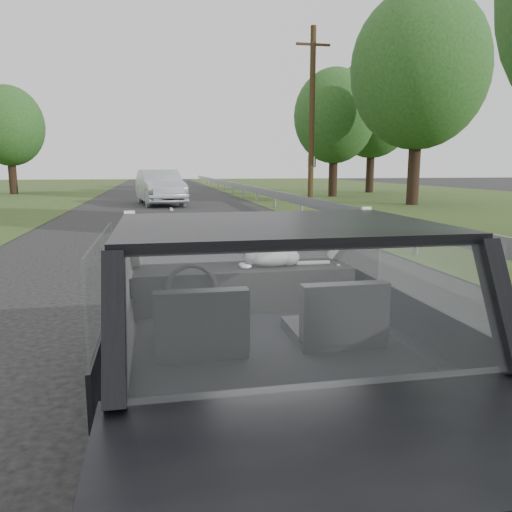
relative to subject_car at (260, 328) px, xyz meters
name	(u,v)px	position (x,y,z in m)	size (l,w,h in m)	color
ground	(260,434)	(0.00, 0.00, -0.72)	(140.00, 140.00, 0.00)	#383838
subject_car	(260,328)	(0.00, 0.00, 0.00)	(1.80, 4.00, 1.45)	black
dashboard	(243,286)	(0.00, 0.62, 0.12)	(1.58, 0.45, 0.30)	black
driver_seat	(200,323)	(-0.40, -0.29, 0.16)	(0.50, 0.72, 0.42)	black
passenger_seat	(337,314)	(0.40, -0.29, 0.16)	(0.50, 0.72, 0.42)	black
steering_wheel	(192,289)	(-0.40, 0.33, 0.20)	(0.36, 0.36, 0.04)	black
cat	(272,256)	(0.21, 0.58, 0.35)	(0.54, 0.17, 0.24)	#A2A2A2
guardrail	(339,209)	(4.30, 10.00, -0.15)	(0.05, 90.00, 0.32)	#93959B
other_car	(160,187)	(-0.40, 20.61, 0.07)	(1.92, 4.86, 1.60)	#A2A9B1
highway_sign	(311,179)	(7.05, 21.20, 0.40)	(0.09, 0.90, 2.25)	#0B4518
utility_pole	(312,118)	(6.42, 19.32, 3.18)	(0.25, 0.25, 7.81)	#3F2C18
tree_1	(417,102)	(10.97, 18.23, 3.84)	(6.03, 6.03, 9.14)	#184B16
tree_2	(334,135)	(9.60, 25.08, 2.80)	(4.66, 4.66, 7.06)	#184B16
tree_3	(372,128)	(13.66, 29.01, 3.51)	(5.59, 5.59, 8.47)	#184B16
tree_6	(10,142)	(-9.50, 31.59, 2.54)	(4.31, 4.31, 6.54)	#184B16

